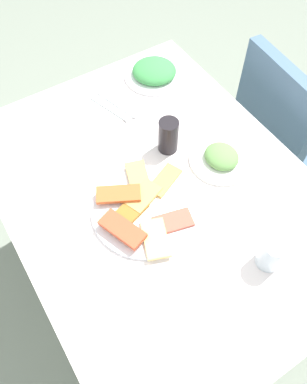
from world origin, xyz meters
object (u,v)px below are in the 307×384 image
(salad_plate_rice, at_px, (221,158))
(drinking_glass, at_px, (272,253))
(dining_chair, at_px, (283,134))
(dining_table, at_px, (158,202))
(paper_napkin, at_px, (113,107))
(fork, at_px, (109,108))
(salad_plate_greens, at_px, (154,72))
(pide_platter, at_px, (144,208))
(soda_can, at_px, (168,136))
(spoon, at_px, (118,104))

(salad_plate_rice, bearing_deg, drinking_glass, -17.13)
(dining_chair, distance_m, drinking_glass, 0.82)
(dining_table, distance_m, paper_napkin, 0.40)
(dining_table, relative_size, paper_napkin, 8.02)
(fork, bearing_deg, dining_table, -22.73)
(salad_plate_greens, bearing_deg, pide_platter, -35.32)
(paper_napkin, bearing_deg, salad_plate_greens, 106.51)
(pide_platter, height_order, paper_napkin, pide_platter)
(drinking_glass, bearing_deg, paper_napkin, -174.79)
(paper_napkin, bearing_deg, soda_can, 12.83)
(soda_can, relative_size, drinking_glass, 1.20)
(salad_plate_rice, relative_size, drinking_glass, 2.05)
(salad_plate_greens, relative_size, drinking_glass, 2.28)
(paper_napkin, bearing_deg, spoon, 90.00)
(dining_chair, relative_size, pide_platter, 2.56)
(pide_platter, height_order, fork, pide_platter)
(salad_plate_rice, bearing_deg, fork, -154.32)
(soda_can, relative_size, paper_napkin, 0.80)
(drinking_glass, bearing_deg, spoon, -176.14)
(salad_plate_rice, distance_m, spoon, 0.44)
(fork, bearing_deg, salad_plate_rice, 8.41)
(dining_table, bearing_deg, spoon, 169.37)
(spoon, bearing_deg, soda_can, -6.63)
(salad_plate_greens, relative_size, salad_plate_rice, 1.11)
(dining_table, relative_size, pide_platter, 3.51)
(dining_chair, relative_size, salad_plate_greens, 3.81)
(dining_chair, height_order, pide_platter, dining_chair)
(dining_chair, xyz_separation_m, spoon, (-0.29, -0.64, 0.27))
(salad_plate_greens, distance_m, soda_can, 0.37)
(soda_can, distance_m, drinking_glass, 0.49)
(soda_can, xyz_separation_m, spoon, (-0.27, -0.04, -0.06))
(pide_platter, xyz_separation_m, spoon, (-0.43, 0.15, -0.01))
(salad_plate_rice, relative_size, paper_napkin, 1.38)
(salad_plate_rice, height_order, drinking_glass, drinking_glass)
(spoon, bearing_deg, dining_table, -26.37)
(dining_table, height_order, drinking_glass, drinking_glass)
(salad_plate_rice, relative_size, fork, 1.10)
(salad_plate_greens, relative_size, spoon, 1.22)
(spoon, bearing_deg, fork, -105.75)
(fork, bearing_deg, drinking_glass, -10.72)
(dining_table, xyz_separation_m, paper_napkin, (-0.39, 0.06, 0.08))
(salad_plate_greens, height_order, soda_can, soda_can)
(salad_plate_rice, relative_size, soda_can, 1.72)
(dining_table, distance_m, salad_plate_rice, 0.25)
(dining_chair, distance_m, salad_plate_rice, 0.57)
(soda_can, bearing_deg, fork, -163.55)
(salad_plate_rice, distance_m, soda_can, 0.19)
(pide_platter, bearing_deg, dining_chair, 100.22)
(fork, height_order, spoon, same)
(salad_plate_greens, relative_size, soda_can, 1.91)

